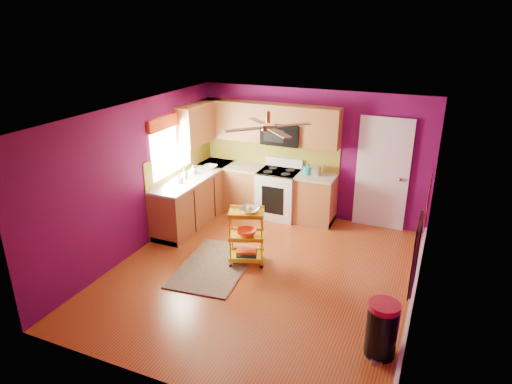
% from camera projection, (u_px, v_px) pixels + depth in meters
% --- Properties ---
extents(ground, '(5.00, 5.00, 0.00)m').
position_uv_depth(ground, '(262.00, 274.00, 7.09)').
color(ground, maroon).
rests_on(ground, ground).
extents(room_envelope, '(4.54, 5.04, 2.52)m').
position_uv_depth(room_envelope, '(264.00, 175.00, 6.49)').
color(room_envelope, '#5E0A4B').
rests_on(room_envelope, ground).
extents(lower_cabinets, '(2.81, 2.31, 0.94)m').
position_uv_depth(lower_cabinets, '(235.00, 196.00, 8.99)').
color(lower_cabinets, brown).
rests_on(lower_cabinets, ground).
extents(electric_range, '(0.76, 0.66, 1.13)m').
position_uv_depth(electric_range, '(279.00, 193.00, 8.98)').
color(electric_range, white).
rests_on(electric_range, ground).
extents(upper_cabinetry, '(2.80, 2.30, 1.26)m').
position_uv_depth(upper_cabinetry, '(246.00, 124.00, 8.76)').
color(upper_cabinetry, brown).
rests_on(upper_cabinetry, ground).
extents(left_window, '(0.08, 1.35, 1.08)m').
position_uv_depth(left_window, '(171.00, 136.00, 8.18)').
color(left_window, white).
rests_on(left_window, ground).
extents(panel_door, '(0.95, 0.11, 2.15)m').
position_uv_depth(panel_door, '(382.00, 175.00, 8.33)').
color(panel_door, white).
rests_on(panel_door, ground).
extents(right_wall_art, '(0.04, 2.74, 1.04)m').
position_uv_depth(right_wall_art, '(423.00, 222.00, 5.46)').
color(right_wall_art, black).
rests_on(right_wall_art, ground).
extents(ceiling_fan, '(1.01, 1.01, 0.26)m').
position_uv_depth(ceiling_fan, '(268.00, 126.00, 6.43)').
color(ceiling_fan, '#BF8C3F').
rests_on(ceiling_fan, ground).
extents(shag_rug, '(1.18, 1.75, 0.02)m').
position_uv_depth(shag_rug, '(214.00, 266.00, 7.30)').
color(shag_rug, black).
rests_on(shag_rug, ground).
extents(rolling_cart, '(0.66, 0.57, 1.00)m').
position_uv_depth(rolling_cart, '(247.00, 234.00, 7.23)').
color(rolling_cart, yellow).
rests_on(rolling_cart, ground).
extents(trash_can, '(0.46, 0.46, 0.70)m').
position_uv_depth(trash_can, '(382.00, 329.00, 5.30)').
color(trash_can, black).
rests_on(trash_can, ground).
extents(teal_kettle, '(0.18, 0.18, 0.21)m').
position_uv_depth(teal_kettle, '(308.00, 170.00, 8.61)').
color(teal_kettle, teal).
rests_on(teal_kettle, lower_cabinets).
extents(toaster, '(0.22, 0.15, 0.18)m').
position_uv_depth(toaster, '(314.00, 170.00, 8.59)').
color(toaster, beige).
rests_on(toaster, lower_cabinets).
extents(soap_bottle_a, '(0.09, 0.09, 0.19)m').
position_uv_depth(soap_bottle_a, '(184.00, 174.00, 8.36)').
color(soap_bottle_a, '#EA3F72').
rests_on(soap_bottle_a, lower_cabinets).
extents(soap_bottle_b, '(0.14, 0.14, 0.17)m').
position_uv_depth(soap_bottle_b, '(193.00, 170.00, 8.63)').
color(soap_bottle_b, white).
rests_on(soap_bottle_b, lower_cabinets).
extents(counter_dish, '(0.26, 0.26, 0.06)m').
position_uv_depth(counter_dish, '(210.00, 167.00, 8.95)').
color(counter_dish, white).
rests_on(counter_dish, lower_cabinets).
extents(counter_cup, '(0.14, 0.14, 0.11)m').
position_uv_depth(counter_cup, '(180.00, 180.00, 8.18)').
color(counter_cup, white).
rests_on(counter_cup, lower_cabinets).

